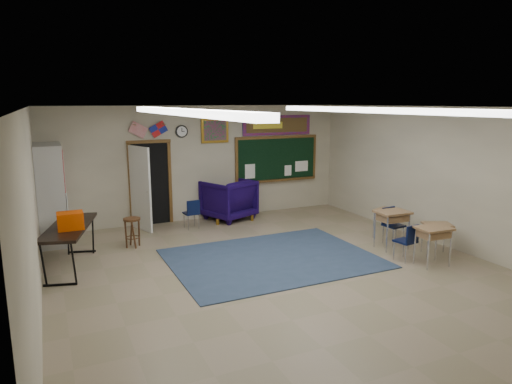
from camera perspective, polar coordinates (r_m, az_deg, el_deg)
name	(u,v)px	position (r m, az deg, el deg)	size (l,w,h in m)	color
floor	(282,274)	(8.49, 3.31, -10.17)	(9.00, 9.00, 0.00)	gray
back_wall	(203,163)	(12.16, -6.70, 3.61)	(8.00, 0.04, 3.00)	beige
left_wall	(32,217)	(7.14, -26.17, -2.86)	(0.04, 9.00, 3.00)	beige
right_wall	(449,178)	(10.55, 22.95, 1.63)	(0.04, 9.00, 3.00)	beige
ceiling	(284,107)	(7.91, 3.56, 10.52)	(8.00, 9.00, 0.04)	silver
area_rug	(272,258)	(9.24, 2.05, -8.29)	(4.00, 3.00, 0.02)	#31405D
fluorescent_strips	(284,111)	(7.91, 3.56, 10.08)	(3.86, 6.00, 0.10)	white
doorway	(148,185)	(11.71, -13.41, 0.90)	(1.10, 0.89, 2.16)	black
chalkboard	(277,160)	(12.98, 2.63, 4.00)	(2.55, 0.14, 1.30)	brown
bulletin_board	(277,125)	(12.90, 2.67, 8.35)	(2.10, 0.05, 0.55)	red
framed_art_print	(215,130)	(12.16, -5.16, 7.67)	(0.75, 0.05, 0.65)	olive
wall_clock	(182,131)	(11.89, -9.28, 7.49)	(0.32, 0.05, 0.32)	black
wall_flags	(148,127)	(11.65, -13.32, 7.90)	(1.16, 0.06, 0.70)	red
storage_cabinet	(51,194)	(10.99, -24.22, -0.25)	(0.59, 1.25, 2.20)	#B5B5B0
wingback_armchair	(229,199)	(12.20, -3.45, -0.91)	(1.14, 1.17, 1.07)	#110539
student_chair_reading	(191,214)	(11.41, -8.10, -2.72)	(0.37, 0.37, 0.74)	black
student_chair_desk_a	(405,242)	(9.51, 18.14, -5.97)	(0.38, 0.38, 0.75)	black
student_chair_desk_b	(394,226)	(10.51, 16.82, -4.12)	(0.40, 0.40, 0.80)	black
student_desk_front_left	(392,228)	(10.18, 16.62, -4.29)	(0.70, 0.53, 0.82)	olive
student_desk_front_right	(386,222)	(10.98, 15.89, -3.58)	(0.67, 0.59, 0.67)	olive
student_desk_back_left	(433,244)	(9.39, 21.23, -6.09)	(0.66, 0.51, 0.76)	olive
student_desk_back_right	(436,237)	(10.07, 21.62, -5.29)	(0.68, 0.61, 0.66)	olive
folding_table	(71,245)	(9.30, -22.17, -6.15)	(1.18, 2.10, 1.14)	black
wooden_stool	(132,232)	(10.22, -15.19, -4.86)	(0.36, 0.36, 0.64)	#4A3116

